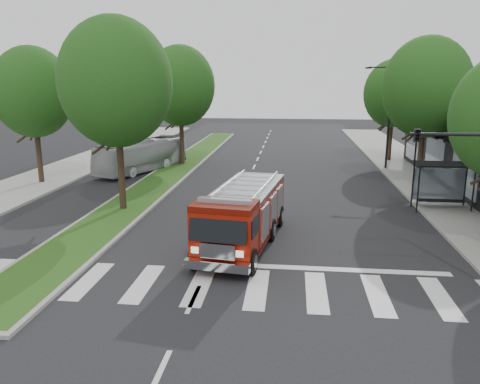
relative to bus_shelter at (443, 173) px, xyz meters
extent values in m
plane|color=black|center=(-11.20, -8.15, -2.04)|extent=(140.00, 140.00, 0.00)
cube|color=gray|center=(1.30, 1.85, -1.96)|extent=(5.00, 80.00, 0.15)
cube|color=gray|center=(-25.70, 1.85, -1.96)|extent=(5.00, 80.00, 0.15)
cube|color=gray|center=(-17.20, 9.85, -1.97)|extent=(3.00, 50.00, 0.14)
cube|color=#1E4914|center=(-17.20, 9.85, -1.89)|extent=(2.60, 49.50, 0.02)
cylinder|color=black|center=(-1.40, -0.75, -0.79)|extent=(0.08, 0.08, 2.50)
cylinder|color=black|center=(1.40, -0.75, -0.79)|extent=(0.08, 0.08, 2.50)
cylinder|color=black|center=(-1.40, 0.45, -0.79)|extent=(0.08, 0.08, 2.50)
cylinder|color=black|center=(1.40, 0.45, -0.79)|extent=(0.08, 0.08, 2.50)
cube|color=black|center=(0.00, -0.15, 0.51)|extent=(3.20, 1.60, 0.12)
cube|color=#8C99A5|center=(0.00, 0.55, -0.74)|extent=(2.80, 0.04, 1.80)
cube|color=black|center=(0.00, -0.15, -1.49)|extent=(2.40, 0.40, 0.08)
cylinder|color=black|center=(0.30, 5.85, 0.16)|extent=(0.36, 0.36, 4.40)
ellipsoid|color=#19380F|center=(0.30, 5.85, 4.46)|extent=(5.60, 5.60, 6.44)
cylinder|color=black|center=(0.30, 15.85, -0.06)|extent=(0.36, 0.36, 3.96)
ellipsoid|color=#19380F|center=(0.30, 15.85, 3.81)|extent=(5.00, 5.00, 5.75)
cylinder|color=black|center=(-17.20, -2.15, 0.27)|extent=(0.36, 0.36, 4.62)
ellipsoid|color=#19380F|center=(-17.20, -2.15, 4.79)|extent=(5.80, 5.80, 6.67)
cylinder|color=black|center=(-17.20, 11.85, 0.16)|extent=(0.36, 0.36, 4.40)
ellipsoid|color=#19380F|center=(-17.20, 11.85, 4.46)|extent=(5.60, 5.60, 6.44)
cylinder|color=black|center=(-25.20, 3.85, 0.05)|extent=(0.36, 0.36, 4.18)
ellipsoid|color=#19380F|center=(-25.20, 3.85, 4.14)|extent=(5.20, 5.20, 5.98)
imported|color=black|center=(-4.50, -11.65, 2.96)|extent=(0.18, 0.22, 1.10)
cylinder|color=black|center=(-0.70, 11.85, 1.96)|extent=(0.16, 0.16, 8.00)
cylinder|color=black|center=(-1.60, 11.85, 5.86)|extent=(1.80, 0.10, 0.10)
cube|color=black|center=(-2.50, 11.85, 5.81)|extent=(0.45, 0.20, 0.12)
cube|color=#5D0D05|center=(-10.14, -6.74, -1.58)|extent=(3.34, 7.95, 0.23)
cube|color=maroon|center=(-10.03, -6.02, -0.62)|extent=(3.08, 6.13, 1.83)
cube|color=maroon|center=(-10.53, -9.56, -0.62)|extent=(2.50, 1.95, 1.93)
cube|color=#B2B2B7|center=(-10.03, -6.02, 0.34)|extent=(3.08, 6.13, 0.11)
cylinder|color=#B2B2B7|center=(-10.85, -5.90, 0.53)|extent=(0.85, 5.46, 0.09)
cylinder|color=#B2B2B7|center=(-9.22, -6.13, 0.53)|extent=(0.85, 5.46, 0.09)
cube|color=silver|center=(-10.68, -10.60, -1.49)|extent=(2.41, 0.65, 0.32)
cube|color=#8C99A5|center=(-10.53, -9.56, 0.62)|extent=(2.04, 0.60, 0.17)
cylinder|color=black|center=(-11.61, -9.69, -1.53)|extent=(0.46, 1.04, 1.01)
cylinder|color=black|center=(-9.52, -9.98, -1.53)|extent=(0.46, 1.04, 1.01)
cylinder|color=black|center=(-11.08, -5.87, -1.53)|extent=(0.46, 1.04, 1.01)
cylinder|color=black|center=(-8.99, -6.16, -1.53)|extent=(0.46, 1.04, 1.01)
cylinder|color=black|center=(-10.77, -3.69, -1.53)|extent=(0.46, 1.04, 1.01)
cylinder|color=black|center=(-8.69, -3.98, -1.53)|extent=(0.46, 1.04, 1.01)
imported|color=#BABABF|center=(-19.70, 9.09, -0.78)|extent=(5.24, 9.20, 2.52)
camera|label=1|loc=(-8.14, -25.85, 4.89)|focal=35.00mm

